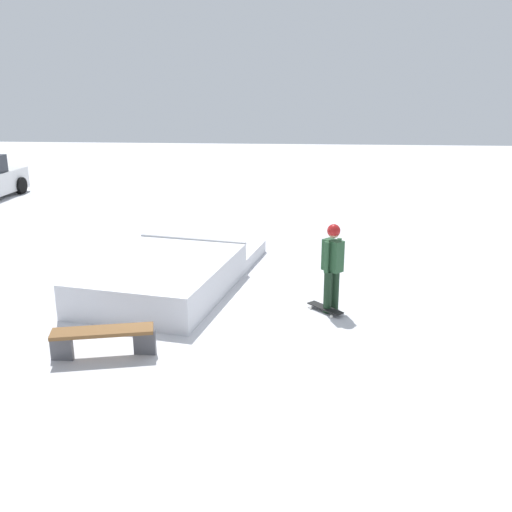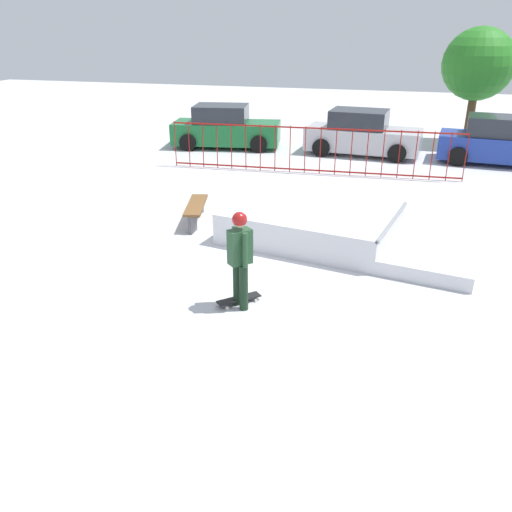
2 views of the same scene
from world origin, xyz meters
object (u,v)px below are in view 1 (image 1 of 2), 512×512
at_px(skate_ramp, 171,273).
at_px(skateboard, 325,308).
at_px(park_bench, 103,337).
at_px(skater, 333,261).

xyz_separation_m(skate_ramp, skateboard, (-1.17, -3.26, -0.24)).
bearing_deg(park_bench, skate_ramp, -6.28).
relative_size(skater, park_bench, 1.05).
distance_m(skater, skateboard, 0.94).
xyz_separation_m(skateboard, park_bench, (-2.17, 3.63, 0.28)).
bearing_deg(skateboard, skate_ramp, -152.99).
distance_m(skater, park_bench, 4.41).
bearing_deg(skate_ramp, park_bench, -175.29).
xyz_separation_m(skater, park_bench, (-2.24, 3.74, -0.65)).
height_order(skater, park_bench, skater).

